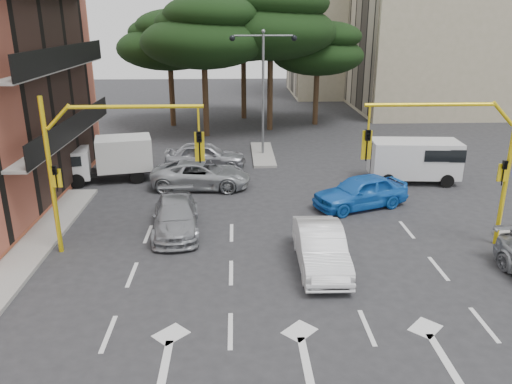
% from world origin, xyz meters
% --- Properties ---
extents(ground, '(120.00, 120.00, 0.00)m').
position_xyz_m(ground, '(0.00, 0.00, 0.00)').
color(ground, '#28282B').
rests_on(ground, ground).
extents(median_strip, '(1.40, 6.00, 0.15)m').
position_xyz_m(median_strip, '(0.00, 16.00, 0.07)').
color(median_strip, gray).
rests_on(median_strip, ground).
extents(apartment_beige_near, '(20.20, 12.15, 18.70)m').
position_xyz_m(apartment_beige_near, '(19.95, 32.00, 9.35)').
color(apartment_beige_near, tan).
rests_on(apartment_beige_near, ground).
extents(apartment_beige_far, '(16.20, 12.15, 16.70)m').
position_xyz_m(apartment_beige_far, '(12.95, 44.00, 8.35)').
color(apartment_beige_far, tan).
rests_on(apartment_beige_far, ground).
extents(pine_left_near, '(9.15, 9.15, 10.23)m').
position_xyz_m(pine_left_near, '(-3.94, 21.96, 7.60)').
color(pine_left_near, '#382616').
rests_on(pine_left_near, ground).
extents(pine_center, '(9.98, 9.98, 11.16)m').
position_xyz_m(pine_center, '(1.06, 23.96, 8.30)').
color(pine_center, '#382616').
rests_on(pine_center, ground).
extents(pine_left_far, '(8.32, 8.32, 9.30)m').
position_xyz_m(pine_left_far, '(-6.94, 25.96, 6.91)').
color(pine_left_far, '#382616').
rests_on(pine_left_far, ground).
extents(pine_right, '(7.49, 7.49, 8.37)m').
position_xyz_m(pine_right, '(5.06, 25.96, 6.22)').
color(pine_right, '#382616').
rests_on(pine_right, ground).
extents(pine_back, '(9.15, 9.15, 10.23)m').
position_xyz_m(pine_back, '(-0.94, 28.96, 7.60)').
color(pine_back, '#382616').
rests_on(pine_back, ground).
extents(signal_mast_right, '(5.79, 0.37, 6.00)m').
position_xyz_m(signal_mast_right, '(6.80, 1.99, 3.88)').
color(signal_mast_right, yellow).
rests_on(signal_mast_right, ground).
extents(signal_mast_left, '(5.79, 0.37, 6.00)m').
position_xyz_m(signal_mast_left, '(-6.80, 1.99, 3.88)').
color(signal_mast_left, yellow).
rests_on(signal_mast_left, ground).
extents(street_lamp_center, '(4.16, 0.36, 7.77)m').
position_xyz_m(street_lamp_center, '(0.00, 16.00, 5.43)').
color(street_lamp_center, slate).
rests_on(street_lamp_center, median_strip).
extents(car_white_hatch, '(1.65, 4.62, 1.52)m').
position_xyz_m(car_white_hatch, '(1.23, 0.33, 0.76)').
color(car_white_hatch, silver).
rests_on(car_white_hatch, ground).
extents(car_blue_compact, '(4.98, 3.41, 1.57)m').
position_xyz_m(car_blue_compact, '(4.11, 6.27, 0.79)').
color(car_blue_compact, blue).
rests_on(car_blue_compact, ground).
extents(car_silver_wagon, '(2.31, 4.80, 1.35)m').
position_xyz_m(car_silver_wagon, '(-4.35, 3.77, 0.67)').
color(car_silver_wagon, gray).
rests_on(car_silver_wagon, ground).
extents(car_silver_cross_a, '(5.34, 2.72, 1.45)m').
position_xyz_m(car_silver_cross_a, '(-3.63, 9.53, 0.72)').
color(car_silver_cross_a, '#A6AAAE').
rests_on(car_silver_cross_a, ground).
extents(car_silver_cross_b, '(4.81, 2.00, 1.63)m').
position_xyz_m(car_silver_cross_b, '(-3.60, 13.00, 0.81)').
color(car_silver_cross_b, '#A0A2A8').
rests_on(car_silver_cross_b, ground).
extents(van_white, '(4.83, 2.47, 2.34)m').
position_xyz_m(van_white, '(7.98, 10.11, 1.17)').
color(van_white, silver).
rests_on(van_white, ground).
extents(box_truck_a, '(5.23, 3.08, 2.41)m').
position_xyz_m(box_truck_a, '(-8.80, 10.94, 1.20)').
color(box_truck_a, white).
rests_on(box_truck_a, ground).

